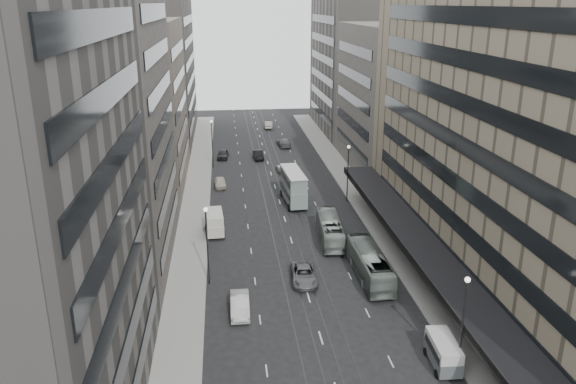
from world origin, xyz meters
name	(u,v)px	position (x,y,z in m)	size (l,w,h in m)	color
ground	(323,344)	(0.00, 0.00, 0.00)	(220.00, 220.00, 0.00)	black
sidewalk_right	(358,195)	(12.00, 37.50, 0.07)	(4.00, 125.00, 0.15)	gray
sidewalk_left	(196,201)	(-12.00, 37.50, 0.07)	(4.00, 125.00, 0.15)	gray
department_store	(538,142)	(21.45, 8.00, 14.95)	(19.20, 60.00, 30.00)	gray
building_right_mid	(396,98)	(21.50, 52.00, 12.00)	(15.00, 28.00, 24.00)	#47413D
building_right_far	(356,67)	(21.50, 82.00, 14.00)	(15.00, 32.00, 28.00)	#605C56
building_left_b	(87,109)	(-21.50, 19.00, 17.00)	(15.00, 26.00, 34.00)	#47413D
building_left_c	(130,106)	(-21.50, 46.00, 12.50)	(15.00, 28.00, 25.00)	gray
building_left_d	(153,71)	(-21.50, 79.00, 14.00)	(15.00, 38.00, 28.00)	#605C56
lamp_right_near	(464,314)	(9.70, -5.00, 5.20)	(0.44, 0.44, 8.32)	#262628
lamp_right_far	(348,167)	(9.70, 35.00, 5.20)	(0.44, 0.44, 8.32)	#262628
lamp_left_near	(207,237)	(-9.70, 12.00, 5.20)	(0.44, 0.44, 8.32)	#262628
lamp_left_far	(212,138)	(-9.70, 55.00, 5.20)	(0.44, 0.44, 8.32)	#262628
bus_near	(369,264)	(6.88, 11.36, 1.54)	(2.59, 11.06, 3.08)	gray
bus_far	(330,229)	(4.62, 21.48, 1.43)	(2.41, 10.28, 2.86)	gray
double_decker	(293,186)	(1.92, 35.23, 2.54)	(3.14, 8.76, 4.71)	gray
vw_microbus	(443,351)	(8.88, -3.95, 1.31)	(2.21, 4.45, 2.35)	#4F5456
panel_van	(214,222)	(-9.20, 24.99, 1.60)	(2.51, 4.72, 2.90)	beige
sedan_1	(240,305)	(-6.75, 5.94, 0.81)	(1.72, 4.93, 1.62)	silver
sedan_2	(304,274)	(0.01, 11.40, 0.76)	(2.52, 5.47, 1.52)	#5D5E60
sedan_4	(220,183)	(-8.50, 43.75, 0.73)	(1.73, 4.30, 1.47)	beige
sedan_5	(258,155)	(-1.53, 59.57, 0.78)	(1.64, 4.71, 1.55)	black
sedan_6	(287,169)	(2.62, 49.40, 0.83)	(2.74, 5.95, 1.65)	silver
sedan_7	(284,142)	(4.19, 68.41, 0.81)	(2.27, 5.59, 1.62)	#5C5C5F
sedan_8	(223,154)	(-7.96, 60.74, 0.81)	(1.90, 4.73, 1.61)	#252527
sedan_9	(269,125)	(2.60, 85.77, 0.80)	(1.69, 4.86, 1.60)	#A79D8A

